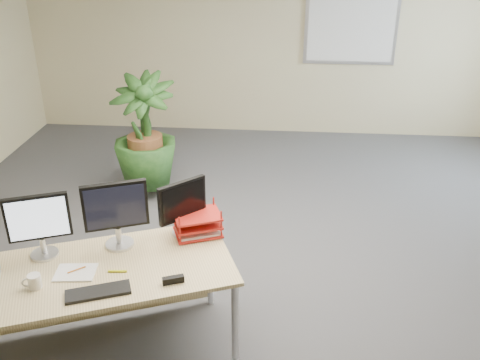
# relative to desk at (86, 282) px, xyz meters

# --- Properties ---
(floor) EXTENTS (8.00, 8.00, 0.00)m
(floor) POSITION_rel_desk_xyz_m (1.07, 0.81, -0.62)
(floor) COLOR #444549
(floor) RESTS_ON ground
(back_wall) EXTENTS (7.00, 0.04, 2.70)m
(back_wall) POSITION_rel_desk_xyz_m (1.07, 4.81, 0.73)
(back_wall) COLOR #C7B68C
(back_wall) RESTS_ON floor
(whiteboard) EXTENTS (1.30, 0.04, 0.95)m
(whiteboard) POSITION_rel_desk_xyz_m (2.27, 4.78, 0.93)
(whiteboard) COLOR #BABABF
(whiteboard) RESTS_ON back_wall
(desk) EXTENTS (2.22, 1.55, 0.79)m
(desk) POSITION_rel_desk_xyz_m (0.00, 0.00, 0.00)
(desk) COLOR tan
(desk) RESTS_ON floor
(floor_plant) EXTENTS (0.89, 0.89, 1.50)m
(floor_plant) POSITION_rel_desk_xyz_m (-0.20, 2.54, 0.13)
(floor_plant) COLOR #173B15
(floor_plant) RESTS_ON floor
(monitor_left) EXTENTS (0.42, 0.20, 0.48)m
(monitor_left) POSITION_rel_desk_xyz_m (-0.31, 0.07, 0.44)
(monitor_left) COLOR silver
(monitor_left) RESTS_ON desk
(monitor_right) EXTENTS (0.45, 0.21, 0.52)m
(monitor_right) POSITION_rel_desk_xyz_m (0.19, 0.24, 0.46)
(monitor_right) COLOR silver
(monitor_right) RESTS_ON desk
(monitor_dark) EXTENTS (0.32, 0.30, 0.45)m
(monitor_dark) POSITION_rel_desk_xyz_m (0.64, 0.44, 0.42)
(monitor_dark) COLOR silver
(monitor_dark) RESTS_ON desk
(keyboard) EXTENTS (0.44, 0.28, 0.02)m
(keyboard) POSITION_rel_desk_xyz_m (0.22, -0.32, 0.18)
(keyboard) COLOR black
(keyboard) RESTS_ON desk
(coffee_mug) EXTENTS (0.12, 0.09, 0.10)m
(coffee_mug) POSITION_rel_desk_xyz_m (-0.22, -0.30, 0.22)
(coffee_mug) COLOR silver
(coffee_mug) RESTS_ON desk
(spiral_notebook) EXTENTS (0.29, 0.23, 0.01)m
(spiral_notebook) POSITION_rel_desk_xyz_m (-0.01, -0.12, 0.17)
(spiral_notebook) COLOR white
(spiral_notebook) RESTS_ON desk
(orange_pen) EXTENTS (0.10, 0.09, 0.01)m
(orange_pen) POSITION_rel_desk_xyz_m (-0.01, -0.11, 0.18)
(orange_pen) COLOR orange
(orange_pen) RESTS_ON spiral_notebook
(yellow_highlighter) EXTENTS (0.13, 0.03, 0.02)m
(yellow_highlighter) POSITION_rel_desk_xyz_m (0.27, -0.09, 0.18)
(yellow_highlighter) COLOR yellow
(yellow_highlighter) RESTS_ON desk
(letter_tray) EXTENTS (0.42, 0.37, 0.16)m
(letter_tray) POSITION_rel_desk_xyz_m (0.75, 0.45, 0.24)
(letter_tray) COLOR #B31D16
(letter_tray) RESTS_ON desk
(stapler) EXTENTS (0.15, 0.09, 0.05)m
(stapler) POSITION_rel_desk_xyz_m (0.68, -0.17, 0.19)
(stapler) COLOR black
(stapler) RESTS_ON desk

